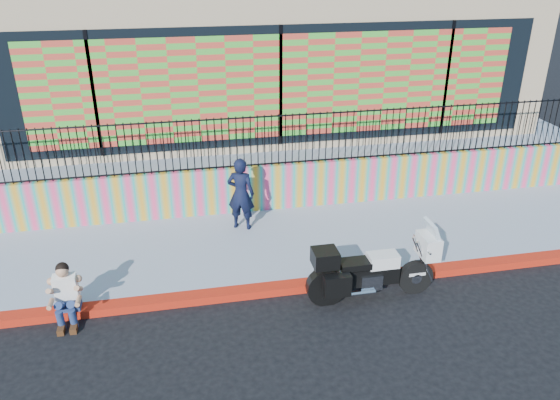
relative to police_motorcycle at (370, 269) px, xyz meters
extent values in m
plane|color=black|center=(-0.71, 0.50, -0.61)|extent=(90.00, 90.00, 0.00)
cube|color=#AE0E0C|center=(-0.71, 0.50, -0.54)|extent=(16.00, 0.30, 0.15)
cube|color=#979FB5|center=(-0.71, 2.15, -0.54)|extent=(16.00, 3.00, 0.15)
cube|color=#FF437A|center=(-0.71, 3.75, 0.09)|extent=(16.00, 0.20, 1.10)
cube|color=#979FB5|center=(-0.71, 8.85, 0.01)|extent=(16.00, 10.00, 1.25)
cube|color=tan|center=(-0.71, 8.65, 2.64)|extent=(14.00, 8.00, 4.00)
cube|color=black|center=(-0.71, 4.63, 2.24)|extent=(12.60, 0.04, 2.80)
cube|color=#CE3F2D|center=(-0.71, 4.60, 2.24)|extent=(11.48, 0.02, 2.40)
cylinder|color=black|center=(0.89, 0.00, -0.28)|extent=(0.66, 0.14, 0.66)
cylinder|color=black|center=(-0.80, 0.00, -0.28)|extent=(0.66, 0.14, 0.66)
cube|color=black|center=(0.05, 0.00, -0.11)|extent=(0.94, 0.28, 0.34)
cube|color=silver|center=(0.00, 0.00, -0.21)|extent=(0.40, 0.34, 0.30)
cube|color=white|center=(0.22, 0.00, 0.16)|extent=(0.55, 0.32, 0.24)
cube|color=black|center=(-0.30, 0.00, 0.14)|extent=(0.55, 0.34, 0.12)
cube|color=white|center=(1.07, 0.00, 0.36)|extent=(0.30, 0.52, 0.42)
cube|color=silver|center=(1.11, 0.00, 0.68)|extent=(0.18, 0.46, 0.34)
cube|color=black|center=(-0.85, 0.00, 0.33)|extent=(0.44, 0.42, 0.30)
cube|color=black|center=(-0.70, -0.30, -0.06)|extent=(0.48, 0.18, 0.40)
cube|color=black|center=(-0.70, 0.30, -0.06)|extent=(0.48, 0.18, 0.40)
cube|color=white|center=(0.89, 0.00, -0.18)|extent=(0.32, 0.16, 0.06)
imported|color=black|center=(-1.93, 2.90, 0.36)|extent=(0.70, 0.59, 1.64)
cube|color=navy|center=(-5.25, 0.51, -0.37)|extent=(0.36, 0.28, 0.18)
cube|color=white|center=(-5.25, 0.47, -0.02)|extent=(0.38, 0.27, 0.54)
sphere|color=tan|center=(-5.25, 0.43, 0.34)|extent=(0.21, 0.21, 0.21)
cube|color=#472814|center=(-5.35, 0.07, -0.56)|extent=(0.11, 0.26, 0.10)
cube|color=#472814|center=(-5.15, 0.07, -0.56)|extent=(0.11, 0.26, 0.10)
camera|label=1|loc=(-3.20, -7.82, 5.24)|focal=35.00mm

